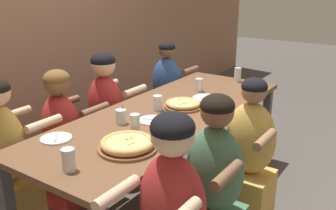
{
  "coord_description": "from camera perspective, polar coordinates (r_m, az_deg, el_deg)",
  "views": [
    {
      "loc": [
        -2.28,
        -1.54,
        1.77
      ],
      "look_at": [
        0.0,
        0.0,
        0.84
      ],
      "focal_mm": 40.0,
      "sensor_mm": 36.0,
      "label": 1
    }
  ],
  "objects": [
    {
      "name": "ground_plane",
      "position": [
        3.27,
        0.0,
        -14.09
      ],
      "size": [
        18.0,
        18.0,
        0.0
      ],
      "primitive_type": "plane",
      "color": "#514C47",
      "rests_on": "ground"
    },
    {
      "name": "dining_table",
      "position": [
        2.95,
        0.0,
        -2.31
      ],
      "size": [
        2.5,
        0.91,
        0.79
      ],
      "color": "brown",
      "rests_on": "ground"
    },
    {
      "name": "pizza_board_main",
      "position": [
        3.0,
        2.31,
        0.1
      ],
      "size": [
        0.31,
        0.31,
        0.05
      ],
      "color": "brown",
      "rests_on": "dining_table"
    },
    {
      "name": "pizza_board_second",
      "position": [
        2.28,
        -6.18,
        -5.99
      ],
      "size": [
        0.36,
        0.36,
        0.06
      ],
      "color": "brown",
      "rests_on": "dining_table"
    },
    {
      "name": "empty_plate_a",
      "position": [
        2.72,
        -2.4,
        -2.35
      ],
      "size": [
        0.21,
        0.21,
        0.02
      ],
      "color": "white",
      "rests_on": "dining_table"
    },
    {
      "name": "empty_plate_b",
      "position": [
        3.24,
        5.8,
        1.06
      ],
      "size": [
        0.23,
        0.23,
        0.02
      ],
      "color": "white",
      "rests_on": "dining_table"
    },
    {
      "name": "empty_plate_c",
      "position": [
        2.52,
        -16.68,
        -4.91
      ],
      "size": [
        0.2,
        0.2,
        0.02
      ],
      "color": "white",
      "rests_on": "dining_table"
    },
    {
      "name": "cocktail_glass_blue",
      "position": [
        2.68,
        -7.18,
        -1.88
      ],
      "size": [
        0.08,
        0.08,
        0.13
      ],
      "color": "silver",
      "rests_on": "dining_table"
    },
    {
      "name": "drinking_glass_a",
      "position": [
        2.09,
        -14.92,
        -8.07
      ],
      "size": [
        0.07,
        0.07,
        0.13
      ],
      "color": "silver",
      "rests_on": "dining_table"
    },
    {
      "name": "drinking_glass_b",
      "position": [
        2.48,
        -5.04,
        -2.93
      ],
      "size": [
        0.06,
        0.06,
        0.14
      ],
      "color": "silver",
      "rests_on": "dining_table"
    },
    {
      "name": "drinking_glass_c",
      "position": [
        3.81,
        10.56,
        4.42
      ],
      "size": [
        0.07,
        0.07,
        0.14
      ],
      "color": "silver",
      "rests_on": "dining_table"
    },
    {
      "name": "drinking_glass_d",
      "position": [
        3.43,
        4.71,
        3.06
      ],
      "size": [
        0.07,
        0.07,
        0.12
      ],
      "color": "silver",
      "rests_on": "dining_table"
    },
    {
      "name": "drinking_glass_e",
      "position": [
        2.93,
        -1.61,
        0.16
      ],
      "size": [
        0.07,
        0.07,
        0.12
      ],
      "color": "silver",
      "rests_on": "dining_table"
    },
    {
      "name": "diner_far_right",
      "position": [
        4.14,
        -0.1,
        1.03
      ],
      "size": [
        0.51,
        0.4,
        1.14
      ],
      "rotation": [
        0.0,
        0.0,
        -1.57
      ],
      "color": "#2D5193",
      "rests_on": "ground"
    },
    {
      "name": "diner_far_center",
      "position": [
        3.41,
        -9.33,
        -2.47
      ],
      "size": [
        0.51,
        0.4,
        1.19
      ],
      "rotation": [
        0.0,
        0.0,
        -1.57
      ],
      "color": "#B22D2D",
      "rests_on": "ground"
    },
    {
      "name": "diner_far_left",
      "position": [
        2.85,
        -23.15,
        -8.8
      ],
      "size": [
        0.51,
        0.4,
        1.17
      ],
      "rotation": [
        0.0,
        0.0,
        -1.57
      ],
      "color": "gold",
      "rests_on": "ground"
    },
    {
      "name": "diner_far_midleft",
      "position": [
        3.11,
        -15.66,
        -5.81
      ],
      "size": [
        0.51,
        0.4,
        1.13
      ],
      "rotation": [
        0.0,
        0.0,
        -1.57
      ],
      "color": "#B22D2D",
      "rests_on": "ground"
    },
    {
      "name": "diner_near_center",
      "position": [
        2.77,
        12.16,
        -8.67
      ],
      "size": [
        0.51,
        0.4,
        1.15
      ],
      "rotation": [
        0.0,
        0.0,
        1.57
      ],
      "color": "gold",
      "rests_on": "ground"
    },
    {
      "name": "diner_near_midleft",
      "position": [
        2.32,
        6.9,
        -13.55
      ],
      "size": [
        0.51,
        0.4,
        1.17
      ],
      "rotation": [
        0.0,
        0.0,
        1.57
      ],
      "color": "#477556",
      "rests_on": "ground"
    }
  ]
}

